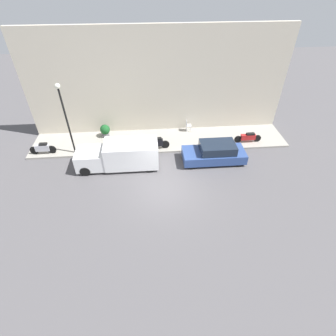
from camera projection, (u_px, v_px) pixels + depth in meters
The scene contains 11 objects.
ground_plane at pixel (165, 189), 15.99m from camera, with size 60.00×60.00×0.00m, color #514F51.
sidewalk at pixel (160, 140), 20.09m from camera, with size 3.18×19.01×0.14m.
building_facade at pixel (158, 83), 19.02m from camera, with size 0.30×19.01×7.78m.
parked_car at pixel (215, 153), 17.81m from camera, with size 1.75×4.23×1.40m.
delivery_van at pixel (119, 155), 17.19m from camera, with size 1.82×5.32×1.82m.
scooter_silver at pixel (43, 148), 18.38m from camera, with size 0.30×1.80×0.84m.
motorcycle_black at pixel (156, 143), 18.85m from camera, with size 0.30×2.01×0.87m.
motorcycle_red at pixel (248, 137), 19.56m from camera, with size 0.30×2.03×0.75m.
streetlamp at pixel (64, 111), 16.70m from camera, with size 0.33×0.33×5.05m.
potted_plant at pixel (105, 130), 20.09m from camera, with size 0.75×0.75×0.98m.
cafe_chair at pixel (188, 125), 20.72m from camera, with size 0.40×0.40×0.93m.
Camera 1 is at (-11.54, 0.80, 11.11)m, focal length 28.00 mm.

